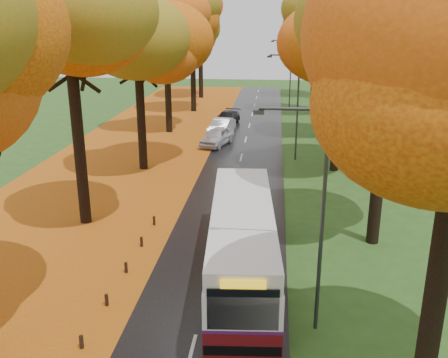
% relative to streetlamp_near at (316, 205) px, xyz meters
% --- Properties ---
extents(road, '(6.50, 90.00, 0.04)m').
position_rel_streetlamp_near_xyz_m(road, '(-3.95, 17.00, -4.69)').
color(road, black).
rests_on(road, ground).
extents(centre_line, '(0.12, 90.00, 0.01)m').
position_rel_streetlamp_near_xyz_m(centre_line, '(-3.95, 17.00, -4.67)').
color(centre_line, silver).
rests_on(centre_line, road).
extents(leaf_verge, '(12.00, 90.00, 0.02)m').
position_rel_streetlamp_near_xyz_m(leaf_verge, '(-12.95, 17.00, -4.70)').
color(leaf_verge, maroon).
rests_on(leaf_verge, ground).
extents(leaf_drift, '(0.90, 90.00, 0.01)m').
position_rel_streetlamp_near_xyz_m(leaf_drift, '(-7.00, 17.00, -4.67)').
color(leaf_drift, '#C87314').
rests_on(leaf_drift, road).
extents(trees_left, '(9.20, 74.00, 13.88)m').
position_rel_streetlamp_near_xyz_m(trees_left, '(-11.13, 19.06, 4.82)').
color(trees_left, black).
rests_on(trees_left, ground).
extents(trees_right, '(9.30, 74.20, 13.96)m').
position_rel_streetlamp_near_xyz_m(trees_right, '(3.24, 18.91, 4.98)').
color(trees_right, black).
rests_on(trees_right, ground).
extents(streetlamp_near, '(2.45, 0.18, 8.00)m').
position_rel_streetlamp_near_xyz_m(streetlamp_near, '(0.00, 0.00, 0.00)').
color(streetlamp_near, '#333538').
rests_on(streetlamp_near, ground).
extents(streetlamp_mid, '(2.45, 0.18, 8.00)m').
position_rel_streetlamp_near_xyz_m(streetlamp_mid, '(0.00, 22.00, 0.00)').
color(streetlamp_mid, '#333538').
rests_on(streetlamp_mid, ground).
extents(streetlamp_far, '(2.45, 0.18, 8.00)m').
position_rel_streetlamp_near_xyz_m(streetlamp_far, '(0.00, 44.00, 0.00)').
color(streetlamp_far, '#333538').
rests_on(streetlamp_far, ground).
extents(bus, '(3.42, 11.60, 3.01)m').
position_rel_streetlamp_near_xyz_m(bus, '(-2.65, 3.67, -3.10)').
color(bus, '#5D0E12').
rests_on(bus, road).
extents(car_white, '(2.95, 4.75, 1.51)m').
position_rel_streetlamp_near_xyz_m(car_white, '(-6.30, 25.73, -3.92)').
color(car_white, silver).
rests_on(car_white, road).
extents(car_silver, '(2.36, 4.80, 1.51)m').
position_rel_streetlamp_near_xyz_m(car_silver, '(-6.30, 29.50, -3.92)').
color(car_silver, '#A6AAAE').
rests_on(car_silver, road).
extents(car_dark, '(2.76, 4.82, 1.32)m').
position_rel_streetlamp_near_xyz_m(car_dark, '(-6.27, 34.35, -4.02)').
color(car_dark, black).
rests_on(car_dark, road).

